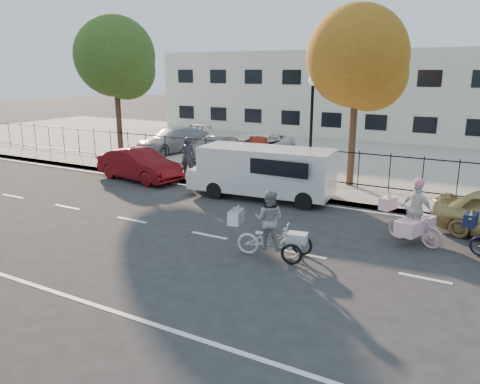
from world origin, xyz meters
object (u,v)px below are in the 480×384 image
Objects in this scene: zebra_trike at (269,231)px; pedestrian at (188,157)px; red_sedan at (139,165)px; lot_car_a at (173,140)px; lot_car_c at (214,148)px; unicorn_bike at (414,220)px; white_van at (264,171)px; lot_car_b at (258,148)px; lamppost at (312,112)px.

pedestrian is at bearing 37.95° from zebra_trike.
lot_car_a is at bearing 32.22° from red_sedan.
unicorn_bike is at bearing -25.88° from lot_car_c.
lot_car_c is at bearing -2.45° from lot_car_a.
white_van is 1.18× the size of lot_car_a.
zebra_trike is at bearing 104.58° from pedestrian.
lot_car_b is at bearing -135.36° from pedestrian.
unicorn_bike reaches higher than lot_car_a.
pedestrian is 0.35× the size of lot_car_b.
lamppost is 7.34m from lot_car_c.
white_van is 7.43m from lot_car_c.
unicorn_bike is at bearing -58.71° from zebra_trike.
pedestrian is 4.91m from lot_car_b.
red_sedan is 2.34× the size of pedestrian.
lamppost reaches higher than white_van.
unicorn_bike is at bearing -92.25° from red_sedan.
lot_car_b is at bearing 10.35° from lot_car_a.
lamppost reaches higher than lot_car_c.
lot_car_a is at bearing 159.49° from lamppost.
red_sedan is at bearing -90.17° from lot_car_c.
lamppost is at bearing 2.46° from zebra_trike.
lot_car_c is at bearing 156.39° from lamppost.
unicorn_bike is (4.84, -4.56, -2.41)m from lamppost.
white_van reaches higher than unicorn_bike.
zebra_trike reaches higher than red_sedan.
lamppost reaches higher than unicorn_bike.
red_sedan is (-7.03, -2.30, -2.43)m from lamppost.
lot_car_c is at bearing 27.89° from zebra_trike.
pedestrian is (-6.83, 6.03, 0.35)m from zebra_trike.
lot_car_b is at bearing 114.05° from white_van.
red_sedan is (-8.74, 5.06, -0.00)m from zebra_trike.
pedestrian is 4.31m from lot_car_c.
unicorn_bike is 1.08× the size of pedestrian.
pedestrian is 6.68m from lot_car_a.
red_sedan is 0.83× the size of lot_car_b.
unicorn_bike is 10.47m from pedestrian.
unicorn_bike is at bearing 128.08° from pedestrian.
lamppost is at bearing 62.52° from white_van.
lot_car_b is (0.97, 4.81, -0.19)m from pedestrian.
zebra_trike is at bearing -76.92° from lamppost.
lot_car_b is (-5.86, 10.84, 0.16)m from zebra_trike.
white_van is 10.49m from lot_car_a.
pedestrian reaches higher than lot_car_c.
lamppost reaches higher than zebra_trike.
pedestrian is at bearing -35.96° from lot_car_a.
zebra_trike is at bearing -67.12° from white_van.
zebra_trike is 9.12m from pedestrian.
lamppost is 7.07m from unicorn_bike.
lot_car_b is at bearing -18.00° from red_sedan.
lot_car_c is (-1.24, 4.12, -0.30)m from pedestrian.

